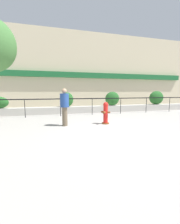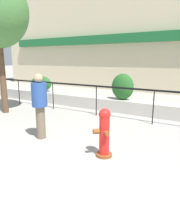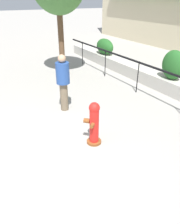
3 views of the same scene
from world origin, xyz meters
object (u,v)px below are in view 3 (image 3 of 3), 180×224
object	(u,v)px
hedge_bush_0	(105,47)
pedestrian	(63,80)
hedge_bush_1	(173,65)
fire_hydrant	(94,123)

from	to	relation	value
hedge_bush_0	pedestrian	world-z (taller)	pedestrian
hedge_bush_1	fire_hydrant	world-z (taller)	hedge_bush_1
hedge_bush_0	hedge_bush_1	distance (m)	4.46
hedge_bush_0	pedestrian	size ratio (longest dim) A/B	0.73
fire_hydrant	pedestrian	world-z (taller)	pedestrian
hedge_bush_0	hedge_bush_1	bearing A→B (deg)	0.00
pedestrian	hedge_bush_0	bearing A→B (deg)	134.17
hedge_bush_0	hedge_bush_1	world-z (taller)	hedge_bush_1
fire_hydrant	hedge_bush_0	bearing A→B (deg)	145.10
hedge_bush_1	pedestrian	size ratio (longest dim) A/B	0.60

